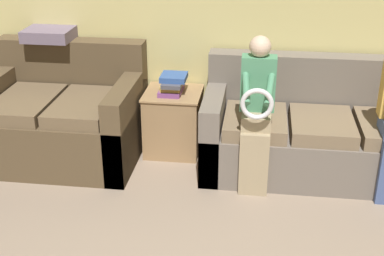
{
  "coord_description": "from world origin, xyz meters",
  "views": [
    {
      "loc": [
        0.19,
        -1.3,
        2.19
      ],
      "look_at": [
        -0.25,
        1.95,
        0.7
      ],
      "focal_mm": 50.0,
      "sensor_mm": 36.0,
      "label": 1
    }
  ],
  "objects_px": {
    "side_shelf": "(173,121)",
    "child_left_seated": "(257,109)",
    "couch_main": "(319,133)",
    "throw_pillow": "(51,33)",
    "couch_side": "(63,119)",
    "book_stack": "(173,84)"
  },
  "relations": [
    {
      "from": "side_shelf",
      "to": "child_left_seated",
      "type": "bearing_deg",
      "value": -35.71
    },
    {
      "from": "couch_main",
      "to": "side_shelf",
      "type": "height_order",
      "value": "couch_main"
    },
    {
      "from": "side_shelf",
      "to": "throw_pillow",
      "type": "relative_size",
      "value": 1.36
    },
    {
      "from": "side_shelf",
      "to": "couch_side",
      "type": "bearing_deg",
      "value": -167.33
    },
    {
      "from": "couch_side",
      "to": "side_shelf",
      "type": "distance_m",
      "value": 0.96
    },
    {
      "from": "couch_side",
      "to": "child_left_seated",
      "type": "bearing_deg",
      "value": -10.66
    },
    {
      "from": "couch_main",
      "to": "throw_pillow",
      "type": "height_order",
      "value": "throw_pillow"
    },
    {
      "from": "child_left_seated",
      "to": "side_shelf",
      "type": "distance_m",
      "value": 0.97
    },
    {
      "from": "couch_side",
      "to": "book_stack",
      "type": "xyz_separation_m",
      "value": [
        0.94,
        0.2,
        0.3
      ]
    },
    {
      "from": "book_stack",
      "to": "side_shelf",
      "type": "bearing_deg",
      "value": 81.27
    },
    {
      "from": "child_left_seated",
      "to": "side_shelf",
      "type": "xyz_separation_m",
      "value": [
        -0.73,
        0.53,
        -0.37
      ]
    },
    {
      "from": "couch_main",
      "to": "couch_side",
      "type": "bearing_deg",
      "value": -178.65
    },
    {
      "from": "couch_side",
      "to": "child_left_seated",
      "type": "height_order",
      "value": "child_left_seated"
    },
    {
      "from": "book_stack",
      "to": "couch_side",
      "type": "bearing_deg",
      "value": -167.72
    },
    {
      "from": "couch_main",
      "to": "book_stack",
      "type": "distance_m",
      "value": 1.3
    },
    {
      "from": "child_left_seated",
      "to": "book_stack",
      "type": "relative_size",
      "value": 3.76
    },
    {
      "from": "throw_pillow",
      "to": "couch_side",
      "type": "bearing_deg",
      "value": -64.18
    },
    {
      "from": "side_shelf",
      "to": "book_stack",
      "type": "xyz_separation_m",
      "value": [
        -0.0,
        -0.01,
        0.35
      ]
    },
    {
      "from": "child_left_seated",
      "to": "throw_pillow",
      "type": "xyz_separation_m",
      "value": [
        -1.84,
        0.67,
        0.35
      ]
    },
    {
      "from": "couch_main",
      "to": "side_shelf",
      "type": "distance_m",
      "value": 1.26
    },
    {
      "from": "child_left_seated",
      "to": "book_stack",
      "type": "height_order",
      "value": "child_left_seated"
    },
    {
      "from": "book_stack",
      "to": "throw_pillow",
      "type": "bearing_deg",
      "value": 172.16
    }
  ]
}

